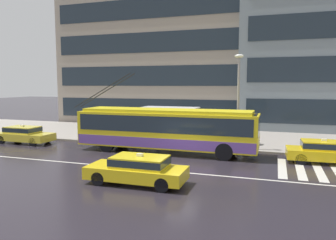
{
  "coord_description": "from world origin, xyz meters",
  "views": [
    {
      "loc": [
        5.16,
        -16.72,
        4.46
      ],
      "look_at": [
        -1.38,
        2.93,
        2.18
      ],
      "focal_mm": 34.82,
      "sensor_mm": 36.0,
      "label": 1
    }
  ],
  "objects_px": {
    "pedestrian_walking_past": "(122,127)",
    "taxi_queued_behind_bus": "(24,134)",
    "taxi_oncoming_near": "(138,168)",
    "taxi_ahead_of_bus": "(326,151)",
    "pedestrian_waiting_by_pole": "(247,123)",
    "pedestrian_approaching_curb": "(157,120)",
    "trolleybus": "(166,129)",
    "pedestrian_at_shelter": "(133,118)",
    "street_lamp": "(238,93)",
    "bus_shelter": "(171,115)"
  },
  "relations": [
    {
      "from": "pedestrian_at_shelter",
      "to": "pedestrian_approaching_curb",
      "type": "bearing_deg",
      "value": -30.35
    },
    {
      "from": "pedestrian_approaching_curb",
      "to": "pedestrian_waiting_by_pole",
      "type": "bearing_deg",
      "value": 12.56
    },
    {
      "from": "street_lamp",
      "to": "pedestrian_walking_past",
      "type": "bearing_deg",
      "value": 173.23
    },
    {
      "from": "taxi_ahead_of_bus",
      "to": "pedestrian_waiting_by_pole",
      "type": "distance_m",
      "value": 6.12
    },
    {
      "from": "taxi_queued_behind_bus",
      "to": "bus_shelter",
      "type": "distance_m",
      "value": 11.28
    },
    {
      "from": "pedestrian_approaching_curb",
      "to": "pedestrian_waiting_by_pole",
      "type": "relative_size",
      "value": 1.07
    },
    {
      "from": "taxi_queued_behind_bus",
      "to": "pedestrian_at_shelter",
      "type": "bearing_deg",
      "value": 30.18
    },
    {
      "from": "pedestrian_at_shelter",
      "to": "bus_shelter",
      "type": "bearing_deg",
      "value": -2.27
    },
    {
      "from": "pedestrian_at_shelter",
      "to": "taxi_oncoming_near",
      "type": "bearing_deg",
      "value": -64.69
    },
    {
      "from": "trolleybus",
      "to": "taxi_oncoming_near",
      "type": "bearing_deg",
      "value": -81.96
    },
    {
      "from": "taxi_queued_behind_bus",
      "to": "bus_shelter",
      "type": "xyz_separation_m",
      "value": [
        10.44,
        4.06,
        1.39
      ]
    },
    {
      "from": "bus_shelter",
      "to": "pedestrian_at_shelter",
      "type": "relative_size",
      "value": 2.12
    },
    {
      "from": "pedestrian_walking_past",
      "to": "taxi_ahead_of_bus",
      "type": "bearing_deg",
      "value": -11.9
    },
    {
      "from": "taxi_queued_behind_bus",
      "to": "taxi_oncoming_near",
      "type": "xyz_separation_m",
      "value": [
        12.31,
        -6.63,
        0.0
      ]
    },
    {
      "from": "taxi_queued_behind_bus",
      "to": "pedestrian_at_shelter",
      "type": "height_order",
      "value": "pedestrian_at_shelter"
    },
    {
      "from": "trolleybus",
      "to": "pedestrian_at_shelter",
      "type": "bearing_deg",
      "value": 136.11
    },
    {
      "from": "taxi_queued_behind_bus",
      "to": "pedestrian_approaching_curb",
      "type": "height_order",
      "value": "pedestrian_approaching_curb"
    },
    {
      "from": "taxi_oncoming_near",
      "to": "taxi_queued_behind_bus",
      "type": "bearing_deg",
      "value": 151.69
    },
    {
      "from": "pedestrian_walking_past",
      "to": "taxi_queued_behind_bus",
      "type": "bearing_deg",
      "value": -153.85
    },
    {
      "from": "taxi_ahead_of_bus",
      "to": "pedestrian_at_shelter",
      "type": "bearing_deg",
      "value": 164.05
    },
    {
      "from": "taxi_oncoming_near",
      "to": "street_lamp",
      "type": "xyz_separation_m",
      "value": [
        3.4,
        8.83,
        3.17
      ]
    },
    {
      "from": "taxi_queued_behind_bus",
      "to": "trolleybus",
      "type": "bearing_deg",
      "value": 0.96
    },
    {
      "from": "pedestrian_waiting_by_pole",
      "to": "pedestrian_at_shelter",
      "type": "bearing_deg",
      "value": 179.41
    },
    {
      "from": "taxi_queued_behind_bus",
      "to": "taxi_oncoming_near",
      "type": "relative_size",
      "value": 0.99
    },
    {
      "from": "pedestrian_waiting_by_pole",
      "to": "taxi_oncoming_near",
      "type": "bearing_deg",
      "value": -109.77
    },
    {
      "from": "bus_shelter",
      "to": "taxi_queued_behind_bus",
      "type": "bearing_deg",
      "value": -158.76
    },
    {
      "from": "taxi_ahead_of_bus",
      "to": "pedestrian_walking_past",
      "type": "distance_m",
      "value": 14.51
    },
    {
      "from": "bus_shelter",
      "to": "street_lamp",
      "type": "relative_size",
      "value": 0.69
    },
    {
      "from": "bus_shelter",
      "to": "trolleybus",
      "type": "bearing_deg",
      "value": -76.75
    },
    {
      "from": "trolleybus",
      "to": "pedestrian_walking_past",
      "type": "height_order",
      "value": "trolleybus"
    },
    {
      "from": "bus_shelter",
      "to": "pedestrian_walking_past",
      "type": "bearing_deg",
      "value": -168.26
    },
    {
      "from": "pedestrian_walking_past",
      "to": "pedestrian_waiting_by_pole",
      "type": "relative_size",
      "value": 0.84
    },
    {
      "from": "taxi_queued_behind_bus",
      "to": "street_lamp",
      "type": "xyz_separation_m",
      "value": [
        15.71,
        2.2,
        3.17
      ]
    },
    {
      "from": "trolleybus",
      "to": "bus_shelter",
      "type": "bearing_deg",
      "value": 103.25
    },
    {
      "from": "taxi_ahead_of_bus",
      "to": "pedestrian_waiting_by_pole",
      "type": "height_order",
      "value": "pedestrian_waiting_by_pole"
    },
    {
      "from": "taxi_queued_behind_bus",
      "to": "pedestrian_waiting_by_pole",
      "type": "xyz_separation_m",
      "value": [
        16.16,
        4.09,
        0.96
      ]
    },
    {
      "from": "trolleybus",
      "to": "taxi_ahead_of_bus",
      "type": "height_order",
      "value": "trolleybus"
    },
    {
      "from": "trolleybus",
      "to": "taxi_ahead_of_bus",
      "type": "xyz_separation_m",
      "value": [
        9.51,
        0.09,
        -0.87
      ]
    },
    {
      "from": "trolleybus",
      "to": "pedestrian_at_shelter",
      "type": "height_order",
      "value": "trolleybus"
    },
    {
      "from": "taxi_ahead_of_bus",
      "to": "pedestrian_walking_past",
      "type": "relative_size",
      "value": 2.71
    },
    {
      "from": "pedestrian_waiting_by_pole",
      "to": "street_lamp",
      "type": "distance_m",
      "value": 2.95
    },
    {
      "from": "pedestrian_at_shelter",
      "to": "trolleybus",
      "type": "bearing_deg",
      "value": -43.89
    },
    {
      "from": "pedestrian_waiting_by_pole",
      "to": "street_lamp",
      "type": "xyz_separation_m",
      "value": [
        -0.45,
        -1.89,
        2.21
      ]
    },
    {
      "from": "trolleybus",
      "to": "taxi_oncoming_near",
      "type": "height_order",
      "value": "trolleybus"
    },
    {
      "from": "pedestrian_at_shelter",
      "to": "street_lamp",
      "type": "distance_m",
      "value": 9.01
    },
    {
      "from": "taxi_queued_behind_bus",
      "to": "taxi_oncoming_near",
      "type": "bearing_deg",
      "value": -28.31
    },
    {
      "from": "trolleybus",
      "to": "street_lamp",
      "type": "distance_m",
      "value": 5.33
    },
    {
      "from": "taxi_oncoming_near",
      "to": "taxi_ahead_of_bus",
      "type": "bearing_deg",
      "value": 38.96
    },
    {
      "from": "pedestrian_approaching_curb",
      "to": "street_lamp",
      "type": "bearing_deg",
      "value": -4.55
    },
    {
      "from": "taxi_ahead_of_bus",
      "to": "street_lamp",
      "type": "xyz_separation_m",
      "value": [
        -5.14,
        1.92,
        3.17
      ]
    }
  ]
}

